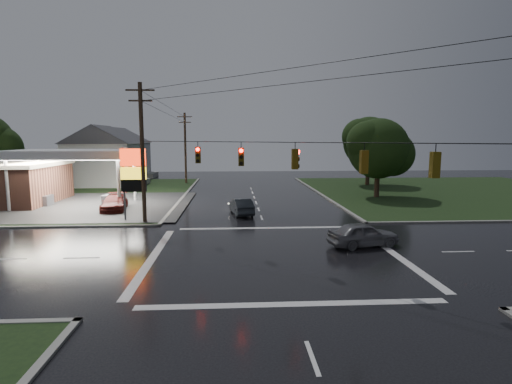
{
  "coord_description": "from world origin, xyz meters",
  "views": [
    {
      "loc": [
        -2.39,
        -22.38,
        6.69
      ],
      "look_at": [
        -0.81,
        5.16,
        3.0
      ],
      "focal_mm": 28.0,
      "sensor_mm": 36.0,
      "label": 1
    }
  ],
  "objects": [
    {
      "name": "gas_station",
      "position": [
        -25.68,
        19.7,
        2.55
      ],
      "size": [
        26.2,
        18.0,
        5.6
      ],
      "color": "#2D2D2D",
      "rests_on": "ground"
    },
    {
      "name": "grass_ne",
      "position": [
        26.0,
        26.0,
        0.04
      ],
      "size": [
        36.0,
        36.0,
        0.08
      ],
      "primitive_type": "cube",
      "color": "black",
      "rests_on": "ground"
    },
    {
      "name": "tree_ne_near",
      "position": [
        14.14,
        21.99,
        5.56
      ],
      "size": [
        7.99,
        6.8,
        8.98
      ],
      "color": "black",
      "rests_on": "ground"
    },
    {
      "name": "utility_pole_nw",
      "position": [
        -9.5,
        9.5,
        5.72
      ],
      "size": [
        2.2,
        0.32,
        11.0
      ],
      "color": "#382619",
      "rests_on": "ground"
    },
    {
      "name": "house_far",
      "position": [
        -21.95,
        48.0,
        4.41
      ],
      "size": [
        11.05,
        8.48,
        8.6
      ],
      "color": "silver",
      "rests_on": "ground"
    },
    {
      "name": "tree_ne_far",
      "position": [
        17.15,
        33.99,
        6.18
      ],
      "size": [
        8.46,
        7.2,
        9.8
      ],
      "color": "black",
      "rests_on": "ground"
    },
    {
      "name": "car_pump",
      "position": [
        -13.54,
        15.23,
        0.74
      ],
      "size": [
        2.76,
        5.35,
        1.48
      ],
      "primitive_type": "imported",
      "rotation": [
        0.0,
        0.0,
        0.14
      ],
      "color": "#571714",
      "rests_on": "ground"
    },
    {
      "name": "car_north",
      "position": [
        -1.7,
        12.59,
        0.73
      ],
      "size": [
        2.31,
        4.61,
        1.45
      ],
      "primitive_type": "imported",
      "rotation": [
        0.0,
        0.0,
        3.32
      ],
      "color": "#23272B",
      "rests_on": "ground"
    },
    {
      "name": "traffic_signals",
      "position": [
        0.02,
        -0.02,
        6.48
      ],
      "size": [
        26.87,
        26.87,
        1.47
      ],
      "color": "black",
      "rests_on": "ground"
    },
    {
      "name": "pylon_sign",
      "position": [
        -10.5,
        10.5,
        4.01
      ],
      "size": [
        2.0,
        0.35,
        6.0
      ],
      "color": "#59595E",
      "rests_on": "ground"
    },
    {
      "name": "car_crossing",
      "position": [
        5.7,
        1.57,
        0.75
      ],
      "size": [
        4.72,
        2.75,
        1.51
      ],
      "primitive_type": "imported",
      "rotation": [
        0.0,
        0.0,
        1.8
      ],
      "color": "slate",
      "rests_on": "ground"
    },
    {
      "name": "ground",
      "position": [
        0.0,
        0.0,
        0.0
      ],
      "size": [
        120.0,
        120.0,
        0.0
      ],
      "primitive_type": "plane",
      "color": "black",
      "rests_on": "ground"
    },
    {
      "name": "house_near",
      "position": [
        -20.95,
        36.0,
        4.41
      ],
      "size": [
        11.05,
        8.48,
        8.6
      ],
      "color": "silver",
      "rests_on": "ground"
    },
    {
      "name": "grass_nw",
      "position": [
        -26.0,
        26.0,
        0.04
      ],
      "size": [
        36.0,
        36.0,
        0.08
      ],
      "primitive_type": "cube",
      "color": "black",
      "rests_on": "ground"
    },
    {
      "name": "utility_pole_n",
      "position": [
        -9.5,
        38.0,
        5.47
      ],
      "size": [
        2.2,
        0.32,
        10.5
      ],
      "color": "#382619",
      "rests_on": "ground"
    }
  ]
}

